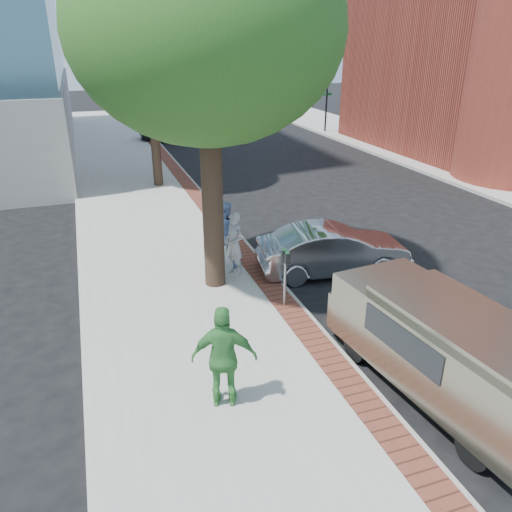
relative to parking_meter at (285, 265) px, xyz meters
name	(u,v)px	position (x,y,z in m)	size (l,w,h in m)	color
ground	(261,319)	(-0.66, -0.20, -1.21)	(120.00, 120.00, 0.00)	black
sidewalk	(149,217)	(-2.16, 7.80, -1.13)	(5.00, 60.00, 0.15)	#9E9991
brick_strip	(207,209)	(0.04, 7.80, -1.05)	(0.60, 60.00, 0.01)	brown
curb	(217,210)	(0.39, 7.80, -1.13)	(0.10, 60.00, 0.15)	gray
sidewalk_far	(500,180)	(13.84, 7.80, -1.13)	(5.00, 60.00, 0.15)	#9E9991
signal_near	(153,107)	(0.24, 21.80, 1.05)	(0.70, 0.15, 3.80)	black
signal_far	(327,100)	(11.84, 21.80, 1.05)	(0.70, 0.15, 3.80)	black
tree_near	(206,31)	(-1.26, 1.70, 4.97)	(6.00, 6.00, 8.51)	black
tree_far	(149,58)	(-1.16, 11.80, 4.09)	(4.80, 4.80, 7.14)	black
parking_meter	(285,265)	(0.00, 0.00, 0.00)	(0.12, 0.32, 1.47)	gray
person_gray	(234,244)	(-0.62, 2.07, -0.19)	(0.63, 0.41, 1.72)	#9B9CA0
person_officer	(224,234)	(-0.71, 2.75, -0.12)	(0.91, 0.71, 1.87)	#8CA7D9
person_green	(224,358)	(-2.29, -2.90, -0.10)	(1.12, 0.46, 1.90)	#408E41
sedan_silver	(333,250)	(2.07, 1.55, -0.52)	(1.44, 4.14, 1.36)	#A5A7AC
bg_car	(178,127)	(1.85, 22.72, -0.37)	(1.96, 4.88, 1.66)	black
van	(441,343)	(1.58, -3.59, -0.23)	(2.35, 5.00, 1.79)	gray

